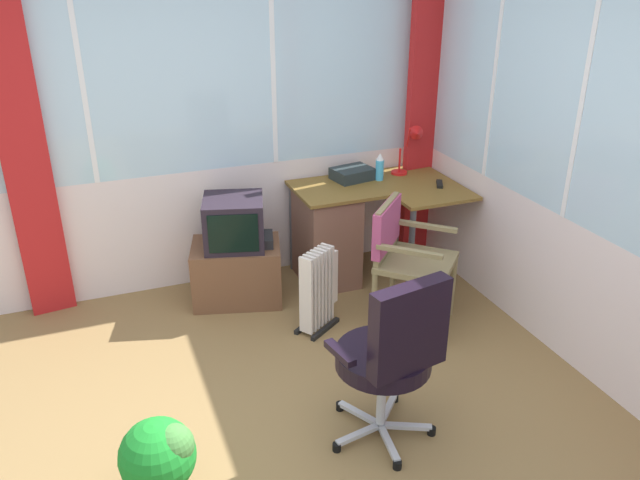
{
  "coord_description": "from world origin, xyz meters",
  "views": [
    {
      "loc": [
        -0.72,
        -2.42,
        2.42
      ],
      "look_at": [
        0.56,
        0.91,
        0.77
      ],
      "focal_mm": 35.91,
      "sensor_mm": 36.0,
      "label": 1
    }
  ],
  "objects_px": {
    "desk_lamp": "(412,142)",
    "space_heater": "(319,288)",
    "tv_remote": "(440,184)",
    "tv_on_stand": "(236,256)",
    "wooden_armchair": "(401,246)",
    "spray_bottle": "(380,167)",
    "office_chair": "(393,350)",
    "desk": "(333,231)",
    "potted_plant": "(160,458)",
    "paper_tray": "(353,174)"
  },
  "relations": [
    {
      "from": "desk",
      "to": "space_heater",
      "type": "distance_m",
      "value": 0.74
    },
    {
      "from": "tv_on_stand",
      "to": "potted_plant",
      "type": "distance_m",
      "value": 1.94
    },
    {
      "from": "potted_plant",
      "to": "desk_lamp",
      "type": "bearing_deg",
      "value": 39.48
    },
    {
      "from": "desk",
      "to": "tv_on_stand",
      "type": "xyz_separation_m",
      "value": [
        -0.78,
        -0.06,
        -0.05
      ]
    },
    {
      "from": "wooden_armchair",
      "to": "potted_plant",
      "type": "bearing_deg",
      "value": -149.31
    },
    {
      "from": "wooden_armchair",
      "to": "spray_bottle",
      "type": "bearing_deg",
      "value": 74.47
    },
    {
      "from": "desk_lamp",
      "to": "desk",
      "type": "bearing_deg",
      "value": -173.4
    },
    {
      "from": "spray_bottle",
      "to": "space_heater",
      "type": "relative_size",
      "value": 0.37
    },
    {
      "from": "tv_on_stand",
      "to": "wooden_armchair",
      "type": "bearing_deg",
      "value": -35.66
    },
    {
      "from": "spray_bottle",
      "to": "wooden_armchair",
      "type": "distance_m",
      "value": 0.89
    },
    {
      "from": "desk",
      "to": "office_chair",
      "type": "relative_size",
      "value": 1.23
    },
    {
      "from": "space_heater",
      "to": "wooden_armchair",
      "type": "bearing_deg",
      "value": -11.97
    },
    {
      "from": "tv_remote",
      "to": "space_heater",
      "type": "bearing_deg",
      "value": -131.71
    },
    {
      "from": "tv_remote",
      "to": "tv_on_stand",
      "type": "height_order",
      "value": "tv_on_stand"
    },
    {
      "from": "paper_tray",
      "to": "space_heater",
      "type": "relative_size",
      "value": 0.51
    },
    {
      "from": "desk",
      "to": "space_heater",
      "type": "relative_size",
      "value": 2.09
    },
    {
      "from": "desk_lamp",
      "to": "potted_plant",
      "type": "xyz_separation_m",
      "value": [
        -2.3,
        -1.89,
        -0.76
      ]
    },
    {
      "from": "desk_lamp",
      "to": "wooden_armchair",
      "type": "height_order",
      "value": "desk_lamp"
    },
    {
      "from": "spray_bottle",
      "to": "tv_on_stand",
      "type": "height_order",
      "value": "spray_bottle"
    },
    {
      "from": "desk",
      "to": "desk_lamp",
      "type": "bearing_deg",
      "value": 6.6
    },
    {
      "from": "paper_tray",
      "to": "tv_on_stand",
      "type": "bearing_deg",
      "value": -168.82
    },
    {
      "from": "wooden_armchair",
      "to": "potted_plant",
      "type": "xyz_separation_m",
      "value": [
        -1.79,
        -1.06,
        -0.31
      ]
    },
    {
      "from": "wooden_armchair",
      "to": "office_chair",
      "type": "xyz_separation_m",
      "value": [
        -0.6,
        -1.08,
        0.0
      ]
    },
    {
      "from": "space_heater",
      "to": "potted_plant",
      "type": "height_order",
      "value": "space_heater"
    },
    {
      "from": "tv_remote",
      "to": "tv_on_stand",
      "type": "bearing_deg",
      "value": -157.7
    },
    {
      "from": "space_heater",
      "to": "office_chair",
      "type": "bearing_deg",
      "value": -92.92
    },
    {
      "from": "spray_bottle",
      "to": "potted_plant",
      "type": "xyz_separation_m",
      "value": [
        -2.01,
        -1.87,
        -0.6
      ]
    },
    {
      "from": "wooden_armchair",
      "to": "paper_tray",
      "type": "bearing_deg",
      "value": 87.82
    },
    {
      "from": "wooden_armchair",
      "to": "space_heater",
      "type": "distance_m",
      "value": 0.62
    },
    {
      "from": "potted_plant",
      "to": "spray_bottle",
      "type": "bearing_deg",
      "value": 42.89
    },
    {
      "from": "desk",
      "to": "spray_bottle",
      "type": "relative_size",
      "value": 5.7
    },
    {
      "from": "wooden_armchair",
      "to": "potted_plant",
      "type": "distance_m",
      "value": 2.1
    },
    {
      "from": "tv_remote",
      "to": "wooden_armchair",
      "type": "distance_m",
      "value": 0.82
    },
    {
      "from": "desk",
      "to": "office_chair",
      "type": "xyz_separation_m",
      "value": [
        -0.42,
        -1.83,
        0.17
      ]
    },
    {
      "from": "tv_remote",
      "to": "desk",
      "type": "bearing_deg",
      "value": -167.6
    },
    {
      "from": "space_heater",
      "to": "desk_lamp",
      "type": "bearing_deg",
      "value": 34.21
    },
    {
      "from": "desk_lamp",
      "to": "wooden_armchair",
      "type": "bearing_deg",
      "value": -121.6
    },
    {
      "from": "desk",
      "to": "tv_on_stand",
      "type": "height_order",
      "value": "tv_on_stand"
    },
    {
      "from": "desk",
      "to": "office_chair",
      "type": "height_order",
      "value": "office_chair"
    },
    {
      "from": "space_heater",
      "to": "desk",
      "type": "bearing_deg",
      "value": 60.66
    },
    {
      "from": "desk_lamp",
      "to": "office_chair",
      "type": "relative_size",
      "value": 0.4
    },
    {
      "from": "desk",
      "to": "paper_tray",
      "type": "xyz_separation_m",
      "value": [
        0.22,
        0.14,
        0.39
      ]
    },
    {
      "from": "desk",
      "to": "spray_bottle",
      "type": "bearing_deg",
      "value": 7.65
    },
    {
      "from": "office_chair",
      "to": "space_heater",
      "type": "distance_m",
      "value": 1.23
    },
    {
      "from": "desk_lamp",
      "to": "space_heater",
      "type": "xyz_separation_m",
      "value": [
        -1.06,
        -0.72,
        -0.72
      ]
    },
    {
      "from": "wooden_armchair",
      "to": "office_chair",
      "type": "distance_m",
      "value": 1.24
    },
    {
      "from": "tv_on_stand",
      "to": "space_heater",
      "type": "height_order",
      "value": "tv_on_stand"
    },
    {
      "from": "desk_lamp",
      "to": "potted_plant",
      "type": "height_order",
      "value": "desk_lamp"
    },
    {
      "from": "tv_on_stand",
      "to": "space_heater",
      "type": "xyz_separation_m",
      "value": [
        0.43,
        -0.58,
        -0.06
      ]
    },
    {
      "from": "paper_tray",
      "to": "space_heater",
      "type": "height_order",
      "value": "paper_tray"
    }
  ]
}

